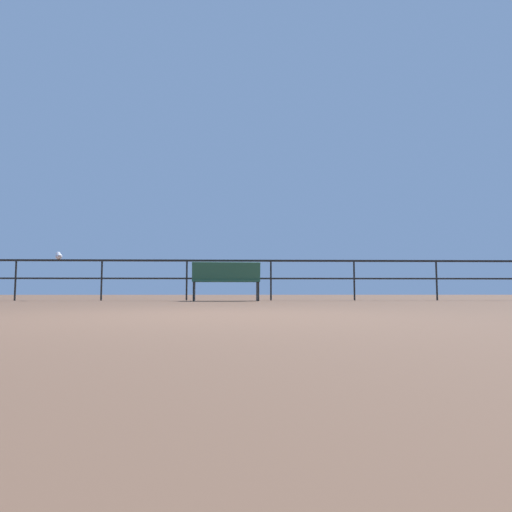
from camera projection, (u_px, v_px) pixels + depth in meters
name	position (u px, v px, depth m)	size (l,w,h in m)	color
ground_plane	(202.00, 316.00, 3.86)	(60.00, 60.00, 0.00)	brown
pier_railing	(229.00, 270.00, 10.96)	(23.23, 0.05, 1.02)	black
bench_near_left	(226.00, 279.00, 10.18)	(1.59, 0.69, 0.90)	#28563D
seagull_on_rail	(59.00, 256.00, 10.88)	(0.27, 0.39, 0.20)	silver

